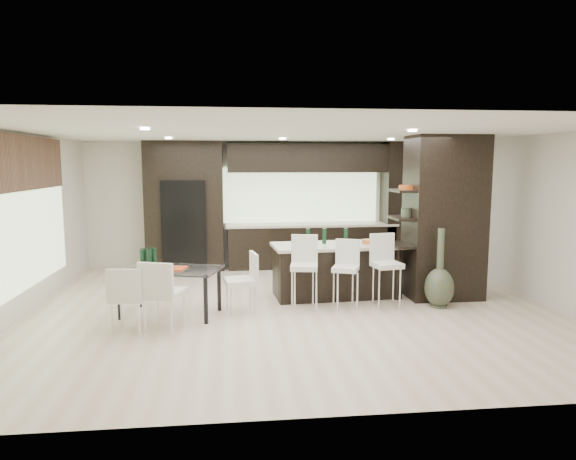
{
  "coord_description": "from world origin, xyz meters",
  "views": [
    {
      "loc": [
        -0.92,
        -7.76,
        2.26
      ],
      "look_at": [
        0.0,
        0.6,
        1.15
      ],
      "focal_mm": 32.0,
      "sensor_mm": 36.0,
      "label": 1
    }
  ],
  "objects": [
    {
      "name": "ground",
      "position": [
        0.0,
        0.0,
        0.0
      ],
      "size": [
        8.0,
        8.0,
        0.0
      ],
      "primitive_type": "plane",
      "color": "beige",
      "rests_on": "ground"
    },
    {
      "name": "back_wall",
      "position": [
        0.0,
        3.5,
        1.35
      ],
      "size": [
        8.0,
        0.02,
        2.7
      ],
      "primitive_type": "cube",
      "color": "beige",
      "rests_on": "ground"
    },
    {
      "name": "left_wall",
      "position": [
        -4.0,
        0.0,
        1.35
      ],
      "size": [
        0.02,
        7.0,
        2.7
      ],
      "primitive_type": "cube",
      "color": "beige",
      "rests_on": "ground"
    },
    {
      "name": "right_wall",
      "position": [
        4.0,
        0.0,
        1.35
      ],
      "size": [
        0.02,
        7.0,
        2.7
      ],
      "primitive_type": "cube",
      "color": "beige",
      "rests_on": "ground"
    },
    {
      "name": "ceiling",
      "position": [
        0.0,
        0.0,
        2.7
      ],
      "size": [
        8.0,
        7.0,
        0.02
      ],
      "primitive_type": "cube",
      "color": "white",
      "rests_on": "ground"
    },
    {
      "name": "window_left",
      "position": [
        -3.96,
        0.2,
        1.35
      ],
      "size": [
        0.04,
        3.2,
        1.9
      ],
      "primitive_type": "cube",
      "color": "#B2D199",
      "rests_on": "left_wall"
    },
    {
      "name": "window_back",
      "position": [
        0.6,
        3.46,
        1.55
      ],
      "size": [
        3.4,
        0.04,
        1.2
      ],
      "primitive_type": "cube",
      "color": "#B2D199",
      "rests_on": "back_wall"
    },
    {
      "name": "stone_accent",
      "position": [
        -3.93,
        0.2,
        2.25
      ],
      "size": [
        0.08,
        3.0,
        0.8
      ],
      "primitive_type": "cube",
      "color": "brown",
      "rests_on": "left_wall"
    },
    {
      "name": "ceiling_spots",
      "position": [
        0.0,
        0.25,
        2.68
      ],
      "size": [
        4.0,
        3.0,
        0.02
      ],
      "primitive_type": "cube",
      "color": "white",
      "rests_on": "ceiling"
    },
    {
      "name": "back_cabinetry",
      "position": [
        0.5,
        3.17,
        1.35
      ],
      "size": [
        6.8,
        0.68,
        2.7
      ],
      "primitive_type": "cube",
      "color": "black",
      "rests_on": "ground"
    },
    {
      "name": "refrigerator",
      "position": [
        -1.9,
        3.12,
        0.95
      ],
      "size": [
        0.9,
        0.68,
        1.9
      ],
      "primitive_type": "cube",
      "color": "black",
      "rests_on": "ground"
    },
    {
      "name": "partition_column",
      "position": [
        2.6,
        0.4,
        1.35
      ],
      "size": [
        1.2,
        0.8,
        2.7
      ],
      "primitive_type": "cube",
      "color": "black",
      "rests_on": "ground"
    },
    {
      "name": "kitchen_island",
      "position": [
        0.82,
        0.65,
        0.44
      ],
      "size": [
        2.19,
        1.06,
        0.89
      ],
      "primitive_type": "cube",
      "rotation": [
        0.0,
        0.0,
        0.07
      ],
      "color": "black",
      "rests_on": "ground"
    },
    {
      "name": "stool_left",
      "position": [
        0.17,
        -0.11,
        0.46
      ],
      "size": [
        0.47,
        0.47,
        0.93
      ],
      "primitive_type": "cube",
      "rotation": [
        0.0,
        0.0,
        -0.17
      ],
      "color": "silver",
      "rests_on": "ground"
    },
    {
      "name": "stool_mid",
      "position": [
        0.82,
        -0.1,
        0.43
      ],
      "size": [
        0.49,
        0.49,
        0.86
      ],
      "primitive_type": "cube",
      "rotation": [
        0.0,
        0.0,
        -0.38
      ],
      "color": "silver",
      "rests_on": "ground"
    },
    {
      "name": "stool_right",
      "position": [
        1.48,
        -0.11,
        0.46
      ],
      "size": [
        0.47,
        0.47,
        0.93
      ],
      "primitive_type": "cube",
      "rotation": [
        0.0,
        0.0,
        0.17
      ],
      "color": "silver",
      "rests_on": "ground"
    },
    {
      "name": "bench",
      "position": [
        0.57,
        0.71,
        0.25
      ],
      "size": [
        1.34,
        0.65,
        0.5
      ],
      "primitive_type": "cube",
      "rotation": [
        0.0,
        0.0,
        0.12
      ],
      "color": "black",
      "rests_on": "ground"
    },
    {
      "name": "floor_vase",
      "position": [
        2.3,
        -0.21,
        0.62
      ],
      "size": [
        0.49,
        0.49,
        1.25
      ],
      "primitive_type": null,
      "rotation": [
        0.0,
        0.0,
        -0.07
      ],
      "color": "#3F4935",
      "rests_on": "ground"
    },
    {
      "name": "dining_table",
      "position": [
        -1.84,
        -0.19,
        0.35
      ],
      "size": [
        1.62,
        1.17,
        0.7
      ],
      "primitive_type": "cube",
      "rotation": [
        0.0,
        0.0,
        -0.26
      ],
      "color": "white",
      "rests_on": "ground"
    },
    {
      "name": "chair_near",
      "position": [
        -1.84,
        -0.92,
        0.45
      ],
      "size": [
        0.63,
        0.63,
        0.9
      ],
      "primitive_type": "cube",
      "rotation": [
        0.0,
        0.0,
        -0.34
      ],
      "color": "silver",
      "rests_on": "ground"
    },
    {
      "name": "chair_far",
      "position": [
        -2.3,
        -0.9,
        0.42
      ],
      "size": [
        0.5,
        0.5,
        0.83
      ],
      "primitive_type": "cube",
      "rotation": [
        0.0,
        0.0,
        -0.13
      ],
      "color": "silver",
      "rests_on": "ground"
    },
    {
      "name": "chair_end",
      "position": [
        -0.81,
        -0.19,
        0.42
      ],
      "size": [
        0.52,
        0.52,
        0.84
      ],
      "primitive_type": "cube",
      "rotation": [
        0.0,
        0.0,
        1.73
      ],
      "color": "silver",
      "rests_on": "ground"
    }
  ]
}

